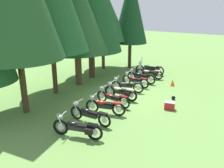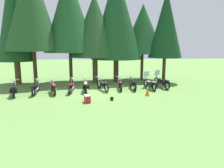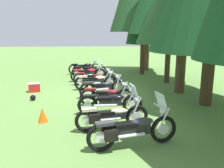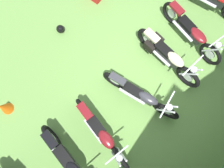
{
  "view_description": "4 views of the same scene",
  "coord_description": "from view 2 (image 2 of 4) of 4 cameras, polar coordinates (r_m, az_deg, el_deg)",
  "views": [
    {
      "loc": [
        -12.13,
        -7.06,
        5.37
      ],
      "look_at": [
        -0.89,
        0.46,
        0.93
      ],
      "focal_mm": 37.7,
      "sensor_mm": 36.0,
      "label": 1
    },
    {
      "loc": [
        -0.19,
        -15.5,
        3.33
      ],
      "look_at": [
        1.23,
        -0.49,
        0.63
      ],
      "focal_mm": 33.84,
      "sensor_mm": 36.0,
      "label": 2
    },
    {
      "loc": [
        10.71,
        -0.02,
        2.84
      ],
      "look_at": [
        1.21,
        0.64,
        0.72
      ],
      "focal_mm": 36.72,
      "sensor_mm": 36.0,
      "label": 3
    },
    {
      "loc": [
        1.8,
        0.6,
        5.53
      ],
      "look_at": [
        1.04,
        -0.31,
        0.96
      ],
      "focal_mm": 32.28,
      "sensor_mm": 36.0,
      "label": 4
    }
  ],
  "objects": [
    {
      "name": "ground_plane",
      "position": [
        15.85,
        -4.62,
        -2.01
      ],
      "size": [
        80.0,
        80.0,
        0.0
      ],
      "primitive_type": "plane",
      "color": "#608C42"
    },
    {
      "name": "motorcycle_0",
      "position": [
        15.82,
        -24.96,
        -1.26
      ],
      "size": [
        0.98,
        2.26,
        1.02
      ],
      "rotation": [
        0.0,
        0.0,
        1.87
      ],
      "color": "black",
      "rests_on": "ground_plane"
    },
    {
      "name": "motorcycle_1",
      "position": [
        15.84,
        -19.93,
        -0.9
      ],
      "size": [
        0.72,
        2.36,
        1.01
      ],
      "rotation": [
        0.0,
        0.0,
        1.63
      ],
      "color": "black",
      "rests_on": "ground_plane"
    },
    {
      "name": "motorcycle_2",
      "position": [
        15.53,
        -15.62,
        -0.83
      ],
      "size": [
        0.88,
        2.12,
        1.02
      ],
      "rotation": [
        0.0,
        0.0,
        1.87
      ],
      "color": "black",
      "rests_on": "ground_plane"
    },
    {
      "name": "motorcycle_3",
      "position": [
        15.7,
        -10.91,
        -0.65
      ],
      "size": [
        0.61,
        2.31,
        1.0
      ],
      "rotation": [
        0.0,
        0.0,
        1.52
      ],
      "color": "black",
      "rests_on": "ground_plane"
    },
    {
      "name": "motorcycle_4",
      "position": [
        15.71,
        -7.14,
        -0.46
      ],
      "size": [
        0.75,
        2.23,
        1.02
      ],
      "rotation": [
        0.0,
        0.0,
        1.63
      ],
      "color": "black",
      "rests_on": "ground_plane"
    },
    {
      "name": "motorcycle_5",
      "position": [
        16.07,
        -2.56,
        -0.21
      ],
      "size": [
        0.95,
        2.16,
        1.01
      ],
      "rotation": [
        0.0,
        0.0,
        1.9
      ],
      "color": "black",
      "rests_on": "ground_plane"
    },
    {
      "name": "motorcycle_6",
      "position": [
        16.29,
        2.22,
        -0.09
      ],
      "size": [
        0.63,
        2.16,
        1.0
      ],
      "rotation": [
        0.0,
        0.0,
        1.54
      ],
      "color": "black",
      "rests_on": "ground_plane"
    },
    {
      "name": "motorcycle_7",
      "position": [
        16.53,
        5.65,
        0.09
      ],
      "size": [
        0.78,
        2.32,
        1.01
      ],
      "rotation": [
        0.0,
        0.0,
        1.58
      ],
      "color": "black",
      "rests_on": "ground_plane"
    },
    {
      "name": "motorcycle_8",
      "position": [
        16.78,
        10.2,
        0.12
      ],
      "size": [
        0.81,
        2.23,
        1.37
      ],
      "rotation": [
        0.0,
        0.0,
        1.74
      ],
      "color": "black",
      "rests_on": "ground_plane"
    },
    {
      "name": "motorcycle_9",
      "position": [
        17.53,
        13.26,
        0.56
      ],
      "size": [
        0.87,
        2.39,
        1.38
      ],
      "rotation": [
        0.0,
        0.0,
        1.79
      ],
      "color": "black",
      "rests_on": "ground_plane"
    },
    {
      "name": "pine_tree_0",
      "position": [
        20.56,
        -25.1,
        16.57
      ],
      "size": [
        3.11,
        3.11,
        9.94
      ],
      "color": "brown",
      "rests_on": "ground_plane"
    },
    {
      "name": "pine_tree_1",
      "position": [
        19.62,
        -21.03,
        19.26
      ],
      "size": [
        4.54,
        4.54,
        10.39
      ],
      "color": "#42301E",
      "rests_on": "ground_plane"
    },
    {
      "name": "pine_tree_2",
      "position": [
        19.89,
        -11.55,
        18.54
      ],
      "size": [
        4.59,
        4.59,
        9.83
      ],
      "color": "#42301E",
      "rests_on": "ground_plane"
    },
    {
      "name": "pine_tree_3",
      "position": [
        19.59,
        -4.75,
        15.28
      ],
      "size": [
        4.36,
        4.36,
        7.86
      ],
      "color": "#4C3823",
      "rests_on": "ground_plane"
    },
    {
      "name": "pine_tree_4",
      "position": [
        20.2,
        1.14,
        18.12
      ],
      "size": [
        4.72,
        4.72,
        10.15
      ],
      "color": "#42301E",
      "rests_on": "ground_plane"
    },
    {
      "name": "pine_tree_5",
      "position": [
        21.36,
        8.33,
        14.42
      ],
      "size": [
        4.17,
        4.17,
        7.33
      ],
      "color": "#4C3823",
      "rests_on": "ground_plane"
    },
    {
      "name": "pine_tree_6",
      "position": [
        20.14,
        14.35,
        15.4
      ],
      "size": [
        3.02,
        3.02,
        8.28
      ],
      "color": "#42301E",
      "rests_on": "ground_plane"
    },
    {
      "name": "picnic_cooler",
      "position": [
        12.8,
        -6.7,
        -3.96
      ],
      "size": [
        0.43,
        0.61,
        0.45
      ],
      "color": "red",
      "rests_on": "ground_plane"
    },
    {
      "name": "traffic_cone",
      "position": [
        14.54,
        9.54,
        -2.26
      ],
      "size": [
        0.32,
        0.32,
        0.48
      ],
      "primitive_type": "cone",
      "color": "#EA590F",
      "rests_on": "ground_plane"
    },
    {
      "name": "dropped_helmet",
      "position": [
        13.19,
        -0.05,
        -3.93
      ],
      "size": [
        0.24,
        0.24,
        0.24
      ],
      "primitive_type": "sphere",
      "color": "black",
      "rests_on": "ground_plane"
    }
  ]
}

